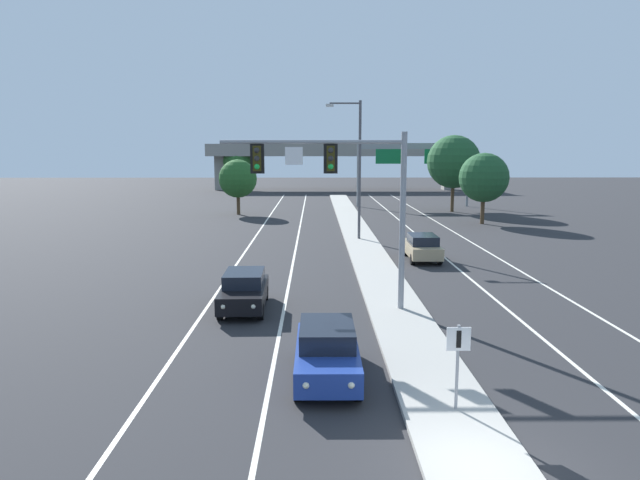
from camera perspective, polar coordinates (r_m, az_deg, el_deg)
ground_plane at (r=13.26m, az=15.50°, el=-21.39°), size 260.00×260.00×0.00m
median_island at (r=29.90m, az=6.03°, el=-3.79°), size 2.40×110.00×0.15m
lane_stripe_oncoming_center at (r=36.61m, az=-2.55°, el=-1.51°), size 0.14×100.00×0.01m
lane_stripe_receding_center at (r=37.47m, az=11.97°, el=-1.46°), size 0.14×100.00×0.01m
edge_stripe_left at (r=36.87m, az=-7.69°, el=-1.51°), size 0.14×100.00×0.01m
edge_stripe_right at (r=38.32m, az=16.80°, el=-1.42°), size 0.14×100.00×0.01m
overhead_signal_mast at (r=23.09m, az=2.43°, el=5.71°), size 7.43×0.44×7.20m
median_sign_post at (r=14.96m, az=13.53°, el=-11.02°), size 0.60×0.10×2.20m
street_lamp_median at (r=42.14m, az=3.66°, el=7.77°), size 2.58×0.28×10.00m
car_oncoming_blue at (r=17.06m, az=0.70°, el=-10.97°), size 1.83×4.48×1.58m
car_oncoming_black at (r=24.36m, az=-7.56°, el=-4.95°), size 1.90×4.50×1.58m
car_receding_tan at (r=35.38m, az=10.10°, el=-0.67°), size 1.84×4.48×1.58m
highway_sign_gantry at (r=68.85m, az=9.27°, el=8.42°), size 13.28×0.42×7.50m
overpass_bridge at (r=97.25m, az=1.49°, el=8.41°), size 42.40×6.40×7.65m
tree_far_left_b at (r=60.05m, az=-8.17°, el=6.05°), size 3.93×3.93×5.69m
tree_far_left_a at (r=97.26m, az=-8.12°, el=7.73°), size 5.05×5.05×7.31m
tree_far_right_a at (r=53.86m, az=15.98°, el=5.97°), size 4.43×4.43×6.40m
tree_far_right_c at (r=63.79m, az=13.14°, el=7.57°), size 5.70×5.70×8.24m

